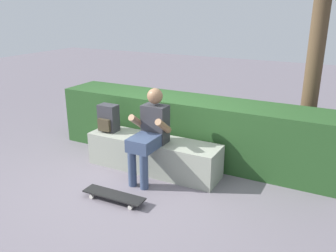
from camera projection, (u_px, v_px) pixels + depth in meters
ground_plane at (139, 181)px, 4.79m from camera, size 24.00×24.00×0.00m
bench_main at (153, 155)px, 5.05m from camera, size 1.94×0.50×0.48m
person_skater at (150, 132)px, 4.69m from camera, size 0.49×0.62×1.23m
skateboard_near_person at (114, 195)px, 4.29m from camera, size 0.80×0.22×0.09m
backpack_on_bench at (108, 118)px, 5.24m from camera, size 0.28×0.23×0.40m
hedge_row at (191, 128)px, 5.47m from camera, size 4.34×0.75×0.93m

